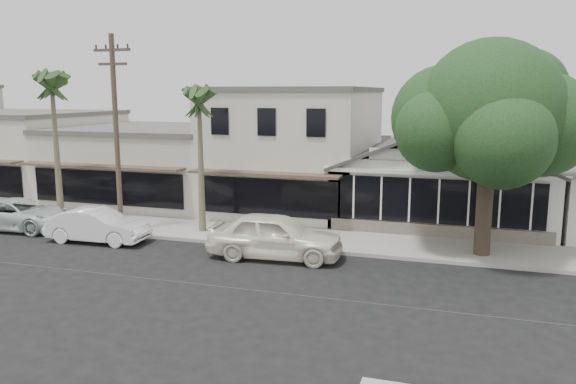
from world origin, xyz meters
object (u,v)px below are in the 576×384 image
(car_0, at_px, (275,236))
(utility_pole, at_px, (116,130))
(car_2, at_px, (19,214))
(shade_tree, at_px, (488,115))
(car_1, at_px, (97,225))

(car_0, bearing_deg, utility_pole, 75.70)
(utility_pole, bearing_deg, car_2, -172.93)
(car_2, height_order, shade_tree, shade_tree)
(utility_pole, relative_size, shade_tree, 1.06)
(utility_pole, xyz_separation_m, shade_tree, (15.74, 1.26, 0.81))
(utility_pole, distance_m, car_1, 4.31)
(utility_pole, xyz_separation_m, car_0, (8.01, -1.46, -3.88))
(utility_pole, bearing_deg, car_1, -97.66)
(utility_pole, distance_m, car_0, 9.02)
(car_1, xyz_separation_m, car_2, (-5.00, 0.83, -0.01))
(car_0, relative_size, shade_tree, 0.63)
(car_0, height_order, car_1, car_0)
(utility_pole, xyz_separation_m, car_2, (-5.20, -0.65, -4.06))
(car_1, height_order, car_2, car_1)
(car_2, relative_size, shade_tree, 0.62)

